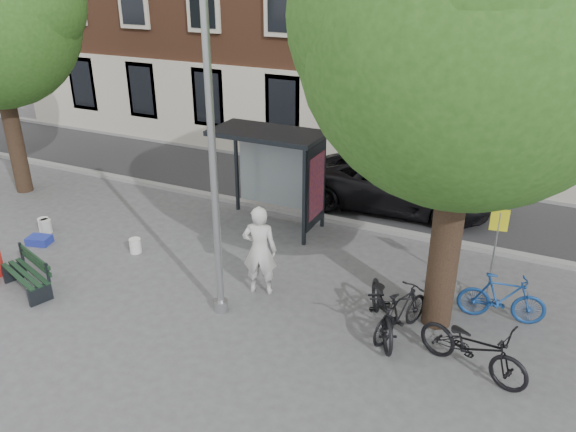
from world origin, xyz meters
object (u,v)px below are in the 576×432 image
Objects in this scene: bus_shelter at (283,159)px; bike_b at (502,298)px; bike_a at (473,347)px; lamppost at (214,182)px; painter at (260,250)px; bench at (28,275)px; car_dark at (399,184)px; notice_sign at (497,234)px; bike_c at (383,306)px; bike_d at (401,312)px.

bus_shelter is 1.72× the size of bike_b.
bike_a is (5.45, -3.83, -1.40)m from bus_shelter.
painter is at bearing 70.00° from lamppost.
bench is at bearing 8.30° from painter.
car_dark is 2.60× the size of notice_sign.
notice_sign reaches higher than bike_a.
bike_b is 2.40m from bike_c.
bike_b is 2.11m from bike_d.
bike_d is 2.63m from notice_sign.
bike_d is at bearing 120.31° from bike_b.
bike_c is at bearing -171.14° from car_dark.
bus_shelter is 5.19m from bike_c.
bike_b is 0.31× the size of car_dark.
bike_d is at bearing 159.46° from painter.
bike_c is 2.82m from notice_sign.
bike_d is at bearing -39.18° from bus_shelter.
lamppost reaches higher than painter.
bike_d is (4.06, -3.31, -1.43)m from bus_shelter.
painter reaches higher than bike_a.
bus_shelter is 1.74× the size of bike_d.
notice_sign is (1.66, 2.07, 0.95)m from bike_c.
notice_sign is at bearing -174.19° from painter.
bus_shelter reaches higher than notice_sign.
car_dark is at bearing -120.57° from painter.
bench is 0.31× the size of car_dark.
bench is 9.80m from car_dark.
car_dark is at bearing 75.22° from lamppost.
lamppost is at bearing 33.73° from bench.
bike_c reaches higher than bike_a.
lamppost is at bearing -81.57° from bus_shelter.
painter is 1.23× the size of bench.
bike_c is at bearing 115.84° from bike_b.
bus_shelter is at bearing -89.35° from painter.
car_dark is (-1.68, 5.92, 0.24)m from bike_d.
notice_sign is (5.39, -1.27, -0.42)m from bus_shelter.
car_dark is (2.38, 2.61, -1.18)m from bus_shelter.
lamppost is at bearing 104.13° from bike_b.
painter is 4.81m from notice_sign.
bus_shelter is 1.76× the size of bench.
bike_c is at bearing 158.39° from painter.
bike_b is at bearing 7.70° from bike_c.
bike_a is 0.97× the size of notice_sign.
bike_d is (-1.39, 0.52, -0.03)m from bike_a.
car_dark reaches higher than bike_b.
bus_shelter is 1.45× the size of bike_a.
bike_c reaches higher than bench.
bike_d reaches higher than bench.
notice_sign reaches higher than painter.
bench is 7.49m from bike_c.
notice_sign is at bearing 15.74° from bike_b.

